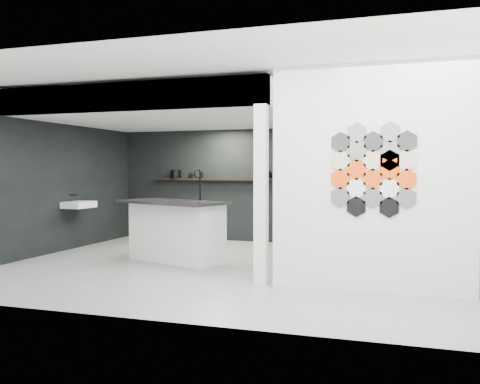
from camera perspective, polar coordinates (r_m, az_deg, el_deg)
name	(u,v)px	position (r m, az deg, el deg)	size (l,w,h in m)	color
floor	(228,267)	(8.33, -1.31, -8.04)	(7.00, 6.00, 0.01)	slate
partition_panel	(371,178)	(6.74, 13.83, 1.47)	(2.45, 0.15, 2.80)	silver
bay_clad_back	(217,185)	(11.43, -2.47, 0.73)	(4.40, 0.04, 2.35)	black
bay_clad_left	(75,187)	(10.71, -17.22, 0.52)	(0.04, 4.00, 2.35)	black
bulkhead	(178,111)	(9.67, -6.67, 8.59)	(4.40, 4.00, 0.40)	silver
corner_column	(261,195)	(6.99, 2.26, -0.28)	(0.16, 0.16, 2.35)	silver
fascia_beam	(121,97)	(7.98, -12.58, 9.88)	(4.40, 0.16, 0.40)	silver
wall_basin	(79,205)	(10.43, -16.80, -1.31)	(0.40, 0.60, 0.12)	silver
display_shelf	(220,179)	(11.30, -2.18, 1.35)	(3.00, 0.15, 0.04)	black
kitchen_island	(176,230)	(8.82, -6.85, -4.07)	(2.06, 1.47, 1.52)	silver
stockpot	(176,174)	(11.69, -6.87, 1.90)	(0.22, 0.22, 0.18)	black
kettle	(267,174)	(10.98, 2.87, 1.88)	(0.21, 0.21, 0.17)	black
glass_bowl	(282,176)	(10.90, 4.49, 1.71)	(0.16, 0.16, 0.11)	gray
glass_vase	(282,175)	(10.90, 4.49, 1.77)	(0.10, 0.10, 0.14)	gray
bottle_dark	(202,175)	(11.44, -4.11, 1.80)	(0.05, 0.05, 0.14)	black
utensil_cup	(191,176)	(11.54, -5.29, 1.72)	(0.08, 0.08, 0.11)	black
hex_tile_cluster	(374,169)	(6.65, 14.07, 2.36)	(1.04, 0.02, 1.16)	black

